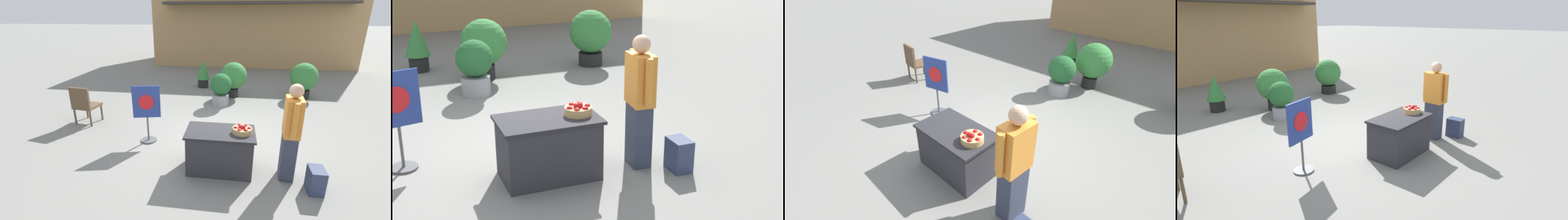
% 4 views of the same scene
% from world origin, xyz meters
% --- Properties ---
extents(ground_plane, '(120.00, 120.00, 0.00)m').
position_xyz_m(ground_plane, '(0.00, 0.00, 0.00)').
color(ground_plane, slate).
extents(storefront_building, '(10.56, 5.25, 5.16)m').
position_xyz_m(storefront_building, '(1.19, 10.85, 2.58)').
color(storefront_building, tan).
rests_on(storefront_building, ground_plane).
extents(display_table, '(1.23, 0.76, 0.77)m').
position_xyz_m(display_table, '(0.11, -1.07, 0.39)').
color(display_table, '#2D2D33').
rests_on(display_table, ground_plane).
extents(apple_basket, '(0.34, 0.34, 0.16)m').
position_xyz_m(apple_basket, '(0.49, -1.10, 0.84)').
color(apple_basket, tan).
rests_on(apple_basket, display_table).
extents(person_visitor, '(0.29, 0.61, 1.71)m').
position_xyz_m(person_visitor, '(1.29, -1.16, 0.88)').
color(person_visitor, '#33384C').
rests_on(person_visitor, ground_plane).
extents(backpack, '(0.24, 0.34, 0.42)m').
position_xyz_m(backpack, '(1.70, -1.51, 0.21)').
color(backpack, '#2D3856').
rests_on(backpack, ground_plane).
extents(poster_board, '(0.59, 0.36, 1.29)m').
position_xyz_m(poster_board, '(-1.56, -0.17, 0.71)').
color(poster_board, '#4C4C51').
rests_on(poster_board, ground_plane).
extents(patio_chair, '(0.62, 0.62, 1.01)m').
position_xyz_m(patio_chair, '(-3.50, 0.56, 0.56)').
color(patio_chair, brown).
rests_on(patio_chair, ground_plane).
extents(potted_plant_near_left, '(0.67, 0.67, 1.01)m').
position_xyz_m(potted_plant_near_left, '(-0.09, 2.56, 0.56)').
color(potted_plant_near_left, gray).
rests_on(potted_plant_near_left, ground_plane).
extents(potted_plant_near_right, '(0.90, 0.90, 1.20)m').
position_xyz_m(potted_plant_near_right, '(0.28, 3.51, 0.71)').
color(potted_plant_near_right, black).
rests_on(potted_plant_near_right, ground_plane).
extents(potted_plant_far_left, '(0.52, 0.52, 1.06)m').
position_xyz_m(potted_plant_far_left, '(-0.88, 4.61, 0.58)').
color(potted_plant_far_left, black).
rests_on(potted_plant_far_left, ground_plane).
extents(potted_plant_far_right, '(0.91, 0.91, 1.19)m').
position_xyz_m(potted_plant_far_right, '(2.63, 3.74, 0.68)').
color(potted_plant_far_right, black).
rests_on(potted_plant_far_right, ground_plane).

